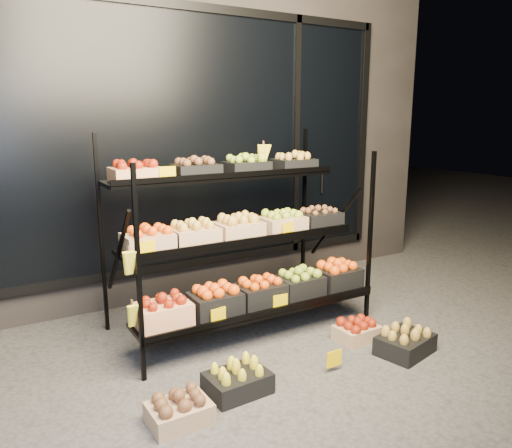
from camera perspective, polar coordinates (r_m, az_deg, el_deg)
ground at (r=3.94m, az=2.98°, el=-14.71°), size 24.00×24.00×0.00m
building at (r=5.84m, az=-11.33°, el=11.68°), size 6.00×2.08×3.50m
display_rack at (r=4.14m, az=-1.62°, el=-1.72°), size 2.18×1.02×1.66m
tag_floor_b at (r=3.73m, az=8.90°, el=-15.50°), size 0.13×0.01×0.12m
floor_crate_left at (r=3.18m, az=-8.77°, el=-20.19°), size 0.36×0.27×0.19m
floor_crate_midleft at (r=3.43m, az=-2.13°, el=-17.30°), size 0.42×0.31×0.20m
floor_crate_midright at (r=4.23m, az=11.47°, el=-11.76°), size 0.34×0.26×0.18m
floor_crate_right at (r=4.09m, az=16.69°, el=-12.71°), size 0.48×0.40×0.21m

